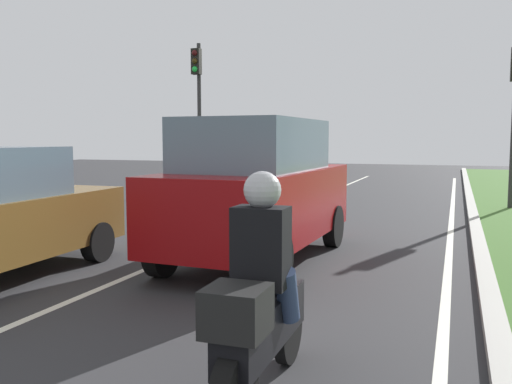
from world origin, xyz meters
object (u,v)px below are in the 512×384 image
car_suv_ahead (257,189)px  rider_person (262,245)px  traffic_light_overhead_left (198,92)px  motorcycle (260,328)px

car_suv_ahead → rider_person: (1.67, -4.43, 0.02)m
car_suv_ahead → rider_person: bearing=-67.7°
car_suv_ahead → traffic_light_overhead_left: (-5.77, 9.56, 2.46)m
rider_person → traffic_light_overhead_left: 16.03m
rider_person → traffic_light_overhead_left: (-7.43, 13.99, 2.43)m
rider_person → car_suv_ahead: bearing=109.7°
car_suv_ahead → traffic_light_overhead_left: bearing=122.8°
motorcycle → traffic_light_overhead_left: (-7.44, 14.04, 3.05)m
motorcycle → rider_person: bearing=90.9°
rider_person → traffic_light_overhead_left: traffic_light_overhead_left is taller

